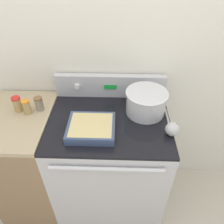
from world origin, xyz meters
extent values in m
cube|color=silver|center=(0.00, 0.66, 1.25)|extent=(8.00, 0.05, 2.50)
cube|color=#BCBCC1|center=(0.00, 0.31, 0.46)|extent=(0.81, 0.63, 0.93)
cube|color=black|center=(0.00, 0.31, 0.94)|extent=(0.81, 0.63, 0.02)
cylinder|color=silver|center=(0.00, -0.02, 0.87)|extent=(0.67, 0.02, 0.02)
cube|color=#BCBCC1|center=(0.00, 0.60, 1.03)|extent=(0.81, 0.05, 0.18)
cylinder|color=white|center=(-0.24, 0.57, 1.04)|extent=(0.04, 0.02, 0.04)
cylinder|color=white|center=(0.24, 0.57, 1.04)|extent=(0.04, 0.02, 0.04)
cube|color=green|center=(0.00, 0.57, 1.04)|extent=(0.09, 0.01, 0.03)
cube|color=#896B4C|center=(-0.63, 0.31, 0.46)|extent=(0.46, 0.63, 0.93)
cube|color=tan|center=(-0.63, 0.31, 0.94)|extent=(0.46, 0.63, 0.03)
cylinder|color=silver|center=(0.25, 0.41, 1.03)|extent=(0.27, 0.27, 0.16)
torus|color=silver|center=(0.25, 0.41, 1.10)|extent=(0.28, 0.28, 0.01)
cylinder|color=beige|center=(0.25, 0.41, 1.09)|extent=(0.24, 0.24, 0.02)
cube|color=#38476B|center=(-0.11, 0.21, 0.97)|extent=(0.29, 0.26, 0.06)
cube|color=#D1BC7A|center=(-0.11, 0.21, 0.99)|extent=(0.26, 0.22, 0.03)
cylinder|color=#B7B7B7|center=(0.39, 0.32, 0.95)|extent=(0.01, 0.25, 0.01)
sphere|color=#B7B7B7|center=(0.39, 0.20, 0.99)|extent=(0.09, 0.09, 0.09)
cylinder|color=gray|center=(-0.48, 0.40, 1.00)|extent=(0.05, 0.05, 0.09)
cylinder|color=brown|center=(-0.48, 0.40, 1.05)|extent=(0.06, 0.06, 0.01)
cylinder|color=tan|center=(-0.55, 0.36, 1.00)|extent=(0.05, 0.05, 0.09)
cylinder|color=orange|center=(-0.55, 0.36, 1.06)|extent=(0.05, 0.05, 0.01)
cylinder|color=tan|center=(-0.63, 0.39, 1.01)|extent=(0.06, 0.06, 0.10)
cylinder|color=red|center=(-0.63, 0.39, 1.06)|extent=(0.06, 0.06, 0.01)
camera|label=1|loc=(0.06, -0.77, 1.91)|focal=35.00mm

